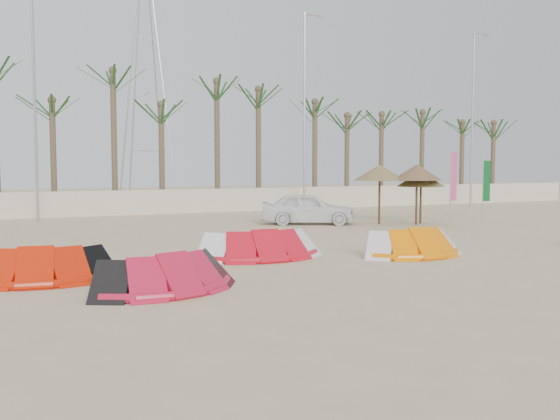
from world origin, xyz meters
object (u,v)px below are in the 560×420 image
kite_red_right (257,243)px  parasol_mid (417,172)px  kite_red_mid (163,270)px  parasol_left (380,173)px  car (308,209)px  kite_orange (409,241)px  parasol_right (421,179)px  kite_red_left (37,262)px

kite_red_right → parasol_mid: (10.08, 5.82, 1.90)m
kite_red_mid → kite_red_right: size_ratio=0.99×
parasol_left → parasol_mid: (1.30, -0.96, 0.02)m
parasol_mid → car: bearing=151.7°
kite_red_right → car: car is taller
parasol_mid → kite_orange: bearing=-128.4°
parasol_right → car: parasol_right is taller
kite_orange → car: car is taller
kite_orange → kite_red_mid: bearing=-166.3°
car → parasol_right: bearing=-84.9°
parasol_left → kite_red_left: bearing=-151.8°
kite_red_mid → car: bearing=50.5°
kite_red_right → parasol_mid: bearing=30.0°
parasol_right → car: size_ratio=0.58×
kite_red_mid → parasol_right: (14.25, 9.68, 1.60)m
kite_red_left → car: (11.89, 9.24, 0.28)m
kite_orange → parasol_mid: bearing=51.6°
kite_red_right → parasol_right: 12.44m
kite_red_mid → kite_orange: bearing=13.7°
kite_orange → parasol_mid: parasol_mid is taller
kite_red_mid → parasol_mid: 16.64m
kite_red_left → parasol_right: size_ratio=1.52×
kite_orange → parasol_right: 10.19m
parasol_mid → car: size_ratio=0.65×
kite_red_left → parasol_mid: parasol_mid is taller
car → parasol_left: bearing=-88.1°
kite_red_mid → kite_orange: size_ratio=1.13×
parasol_left → parasol_right: 1.95m
parasol_left → car: 3.56m
kite_red_left → parasol_mid: size_ratio=1.35×
kite_red_left → parasol_left: size_ratio=1.36×
kite_red_left → kite_red_mid: (2.41, -2.28, -0.00)m
parasol_right → car: (-4.76, 1.84, -1.32)m
kite_red_right → parasol_left: parasol_left is taller
parasol_right → kite_red_left: bearing=-156.0°
parasol_left → parasol_mid: parasol_mid is taller
parasol_left → car: size_ratio=0.64×
kite_red_left → parasol_right: parasol_right is taller
parasol_left → parasol_mid: 1.62m
kite_red_mid → parasol_left: bearing=39.5°
car → kite_red_left: bearing=154.0°
kite_red_mid → parasol_left: parasol_left is taller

